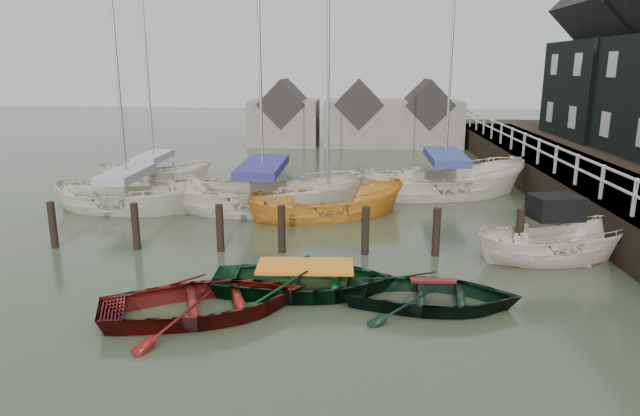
# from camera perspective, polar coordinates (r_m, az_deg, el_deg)

# --- Properties ---
(ground) EXTENTS (120.00, 120.00, 0.00)m
(ground) POSITION_cam_1_polar(r_m,az_deg,el_deg) (13.71, -0.42, -8.53)
(ground) COLOR #313A25
(ground) RESTS_ON ground
(pier) EXTENTS (3.04, 32.00, 2.70)m
(pier) POSITION_cam_1_polar(r_m,az_deg,el_deg) (24.61, 24.02, 2.19)
(pier) COLOR black
(pier) RESTS_ON ground
(mooring_pilings) EXTENTS (13.72, 0.22, 1.80)m
(mooring_pilings) POSITION_cam_1_polar(r_m,az_deg,el_deg) (16.46, -3.55, -2.79)
(mooring_pilings) COLOR black
(mooring_pilings) RESTS_ON ground
(far_sheds) EXTENTS (14.00, 4.08, 4.39)m
(far_sheds) POSITION_cam_1_polar(r_m,az_deg,el_deg) (38.77, 3.63, 9.03)
(far_sheds) COLOR #665B51
(far_sheds) RESTS_ON ground
(rowboat_red) EXTENTS (5.20, 4.46, 0.91)m
(rowboat_red) POSITION_cam_1_polar(r_m,az_deg,el_deg) (12.85, -11.30, -10.42)
(rowboat_red) COLOR #550E0C
(rowboat_red) RESTS_ON ground
(rowboat_green) EXTENTS (4.48, 3.28, 0.90)m
(rowboat_green) POSITION_cam_1_polar(r_m,az_deg,el_deg) (13.78, -1.46, -8.41)
(rowboat_green) COLOR black
(rowboat_green) RESTS_ON ground
(rowboat_dkgreen) EXTENTS (4.16, 3.16, 0.81)m
(rowboat_dkgreen) POSITION_cam_1_polar(r_m,az_deg,el_deg) (13.29, 11.11, -9.56)
(rowboat_dkgreen) COLOR black
(rowboat_dkgreen) RESTS_ON ground
(motorboat) EXTENTS (4.72, 2.52, 2.67)m
(motorboat) POSITION_cam_1_polar(r_m,az_deg,el_deg) (17.14, 22.24, -4.59)
(motorboat) COLOR beige
(motorboat) RESTS_ON ground
(sailboat_a) EXTENTS (6.11, 2.91, 10.57)m
(sailboat_a) POSITION_cam_1_polar(r_m,az_deg,el_deg) (22.52, -18.55, -0.02)
(sailboat_a) COLOR beige
(sailboat_a) RESTS_ON ground
(sailboat_b) EXTENTS (7.44, 3.09, 12.72)m
(sailboat_b) POSITION_cam_1_polar(r_m,az_deg,el_deg) (21.28, -5.65, -0.14)
(sailboat_b) COLOR beige
(sailboat_b) RESTS_ON ground
(sailboat_c) EXTENTS (6.18, 4.05, 9.39)m
(sailboat_c) POSITION_cam_1_polar(r_m,az_deg,el_deg) (20.46, 0.78, -0.80)
(sailboat_c) COLOR orange
(sailboat_c) RESTS_ON ground
(sailboat_d) EXTENTS (7.55, 4.44, 11.75)m
(sailboat_d) POSITION_cam_1_polar(r_m,az_deg,el_deg) (24.27, 12.28, 1.38)
(sailboat_d) COLOR beige
(sailboat_d) RESTS_ON ground
(sailboat_e) EXTENTS (5.32, 2.08, 9.29)m
(sailboat_e) POSITION_cam_1_polar(r_m,az_deg,el_deg) (27.12, -16.14, 2.48)
(sailboat_e) COLOR beige
(sailboat_e) RESTS_ON ground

